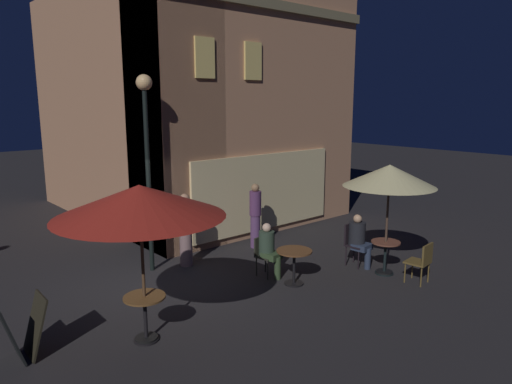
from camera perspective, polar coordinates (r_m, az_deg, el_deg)
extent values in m
plane|color=#262426|center=(9.79, -12.86, -11.76)|extent=(60.00, 60.00, 0.00)
cube|color=tan|center=(13.73, -0.47, 10.26)|extent=(6.99, 1.83, 7.10)
cube|color=tan|center=(15.28, -16.76, 9.89)|extent=(1.83, 8.78, 7.10)
cube|color=#746A4C|center=(13.23, 2.49, 21.75)|extent=(6.99, 0.12, 0.25)
cube|color=#F4D776|center=(11.61, -6.26, 15.92)|extent=(0.55, 0.06, 0.95)
cube|color=#F4D776|center=(12.54, -0.37, 15.62)|extent=(0.55, 0.06, 0.95)
cube|color=beige|center=(13.03, 1.13, 0.03)|extent=(4.90, 0.08, 2.10)
cylinder|color=black|center=(10.43, -12.93, 1.17)|extent=(0.10, 0.10, 4.02)
sphere|color=#FDCB85|center=(10.28, -13.46, 12.82)|extent=(0.34, 0.34, 0.34)
cube|color=black|center=(7.96, -25.23, -14.44)|extent=(0.30, 0.56, 0.91)
cube|color=black|center=(7.90, -27.84, -14.90)|extent=(0.30, 0.56, 0.91)
cylinder|color=black|center=(10.85, 15.30, -9.47)|extent=(0.40, 0.40, 0.03)
cylinder|color=black|center=(10.74, 15.40, -7.77)|extent=(0.06, 0.06, 0.71)
cylinder|color=brown|center=(10.63, 15.50, -5.90)|extent=(0.63, 0.63, 0.03)
cylinder|color=black|center=(8.02, -13.17, -17.03)|extent=(0.40, 0.40, 0.03)
cylinder|color=black|center=(7.87, -13.28, -14.82)|extent=(0.06, 0.06, 0.72)
cylinder|color=brown|center=(7.71, -13.41, -12.32)|extent=(0.66, 0.66, 0.03)
cylinder|color=black|center=(9.96, 4.61, -11.00)|extent=(0.40, 0.40, 0.03)
cylinder|color=black|center=(9.84, 4.64, -9.18)|extent=(0.06, 0.06, 0.70)
cylinder|color=brown|center=(9.71, 4.68, -7.15)|extent=(0.74, 0.74, 0.03)
cylinder|color=black|center=(10.85, 15.31, -9.39)|extent=(0.36, 0.36, 0.06)
cylinder|color=#483328|center=(10.51, 15.63, -3.47)|extent=(0.05, 0.05, 2.37)
cone|color=beige|center=(10.31, 15.92, 1.93)|extent=(1.96, 1.96, 0.47)
cylinder|color=black|center=(8.01, -13.17, -16.94)|extent=(0.36, 0.36, 0.06)
cylinder|color=#4F3622|center=(7.53, -13.58, -8.81)|extent=(0.05, 0.05, 2.47)
cone|color=#A6251B|center=(7.25, -13.96, -1.06)|extent=(2.60, 2.60, 0.49)
cylinder|color=brown|center=(10.41, 17.64, -9.34)|extent=(0.03, 0.03, 0.43)
cylinder|color=brown|center=(10.71, 18.47, -8.81)|extent=(0.03, 0.03, 0.43)
cylinder|color=brown|center=(10.28, 19.43, -9.73)|extent=(0.03, 0.03, 0.43)
cylinder|color=brown|center=(10.58, 20.22, -9.17)|extent=(0.03, 0.03, 0.43)
cube|color=brown|center=(10.42, 19.02, -8.07)|extent=(0.48, 0.48, 0.04)
cube|color=brown|center=(10.28, 20.12, -7.10)|extent=(0.44, 0.08, 0.41)
cylinder|color=black|center=(11.17, 13.24, -7.56)|extent=(0.03, 0.03, 0.47)
cylinder|color=black|center=(10.90, 12.35, -8.00)|extent=(0.03, 0.03, 0.47)
cylinder|color=black|center=(11.33, 11.79, -7.23)|extent=(0.03, 0.03, 0.47)
cylinder|color=black|center=(11.06, 10.87, -7.65)|extent=(0.03, 0.03, 0.47)
cube|color=black|center=(11.03, 12.12, -6.35)|extent=(0.45, 0.45, 0.04)
cube|color=black|center=(11.06, 11.34, -4.92)|extent=(0.42, 0.08, 0.47)
cylinder|color=#28271E|center=(10.32, 2.51, -8.99)|extent=(0.03, 0.03, 0.42)
cylinder|color=#28271E|center=(10.09, 1.43, -9.47)|extent=(0.03, 0.03, 0.42)
cylinder|color=#28271E|center=(10.50, 1.15, -8.63)|extent=(0.03, 0.03, 0.42)
cylinder|color=#28271E|center=(10.27, 0.05, -9.08)|extent=(0.03, 0.03, 0.42)
cube|color=#28271E|center=(10.21, 1.29, -7.83)|extent=(0.44, 0.44, 0.04)
cube|color=#28271E|center=(10.25, 0.53, -6.50)|extent=(0.39, 0.10, 0.39)
cube|color=#2A354D|center=(10.97, 12.74, -6.50)|extent=(0.41, 0.39, 0.14)
cylinder|color=#2A354D|center=(10.97, 13.41, -7.88)|extent=(0.14, 0.14, 0.49)
cylinder|color=black|center=(10.96, 12.17, -5.00)|extent=(0.38, 0.38, 0.54)
sphere|color=tan|center=(10.86, 12.25, -3.18)|extent=(0.19, 0.19, 0.19)
cube|color=#334729|center=(10.12, 1.92, -7.74)|extent=(0.39, 0.41, 0.14)
cylinder|color=#334729|center=(10.11, 2.63, -9.23)|extent=(0.14, 0.14, 0.49)
cylinder|color=#2F4031|center=(10.12, 1.30, -6.21)|extent=(0.34, 0.34, 0.51)
sphere|color=beige|center=(10.02, 1.31, -4.34)|extent=(0.19, 0.19, 0.19)
cylinder|color=#5B3A66|center=(12.14, -0.08, -4.80)|extent=(0.26, 0.26, 0.85)
cylinder|color=#59335D|center=(11.96, -0.08, -1.39)|extent=(0.30, 0.30, 0.63)
sphere|color=#956F4D|center=(11.88, -0.08, 0.52)|extent=(0.20, 0.20, 0.20)
cylinder|color=#836464|center=(10.97, -8.50, -6.60)|extent=(0.29, 0.29, 0.88)
cylinder|color=#4F1820|center=(10.77, -8.61, -2.87)|extent=(0.34, 0.34, 0.59)
sphere|color=#966B50|center=(10.68, -8.67, -0.80)|extent=(0.23, 0.23, 0.23)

